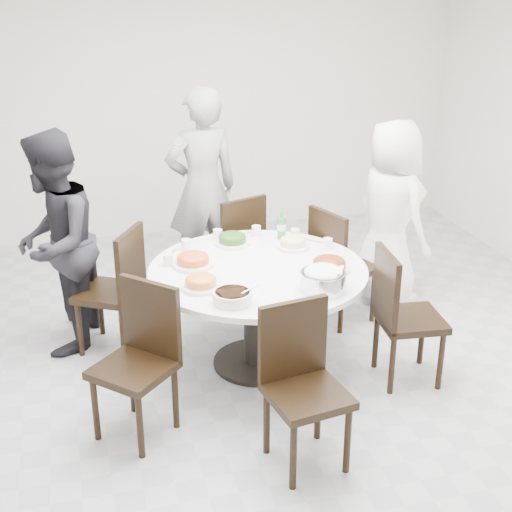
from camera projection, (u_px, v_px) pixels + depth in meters
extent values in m
cube|color=#AEAEB3|center=(246.00, 374.00, 5.01)|extent=(6.00, 6.00, 0.01)
cube|color=silver|center=(172.00, 100.00, 7.16)|extent=(6.00, 0.01, 2.80)
cylinder|color=white|center=(258.00, 317.00, 5.00)|extent=(1.50, 1.50, 0.75)
cube|color=black|center=(344.00, 265.00, 5.61)|extent=(0.54, 0.54, 0.95)
cube|color=black|center=(231.00, 248.00, 5.95)|extent=(0.54, 0.54, 0.95)
cube|color=black|center=(109.00, 290.00, 5.18)|extent=(0.57, 0.57, 0.95)
cube|color=black|center=(133.00, 366.00, 4.21)|extent=(0.59, 0.59, 0.95)
cube|color=black|center=(308.00, 392.00, 3.95)|extent=(0.48, 0.48, 0.95)
cube|color=black|center=(411.00, 316.00, 4.79)|extent=(0.46, 0.46, 0.95)
imported|color=white|center=(391.00, 214.00, 5.83)|extent=(0.68, 0.86, 1.55)
imported|color=black|center=(202.00, 189.00, 6.11)|extent=(0.69, 0.50, 1.76)
imported|color=black|center=(55.00, 244.00, 5.09)|extent=(0.81, 0.93, 1.63)
cylinder|color=white|center=(232.00, 240.00, 5.25)|extent=(0.26, 0.26, 0.07)
cylinder|color=white|center=(293.00, 244.00, 5.19)|extent=(0.24, 0.24, 0.06)
cylinder|color=white|center=(193.00, 261.00, 4.88)|extent=(0.28, 0.28, 0.08)
cylinder|color=white|center=(329.00, 265.00, 4.81)|extent=(0.28, 0.28, 0.07)
cylinder|color=white|center=(201.00, 284.00, 4.55)|extent=(0.26, 0.26, 0.07)
cylinder|color=silver|center=(323.00, 281.00, 4.51)|extent=(0.29, 0.29, 0.12)
cylinder|color=white|center=(232.00, 297.00, 4.35)|extent=(0.24, 0.24, 0.07)
cylinder|color=#317C40|center=(282.00, 225.00, 5.33)|extent=(0.06, 0.06, 0.22)
cylinder|color=white|center=(237.00, 232.00, 5.38)|extent=(0.07, 0.07, 0.08)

